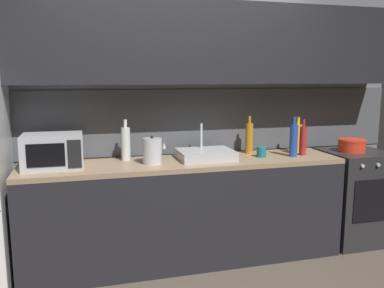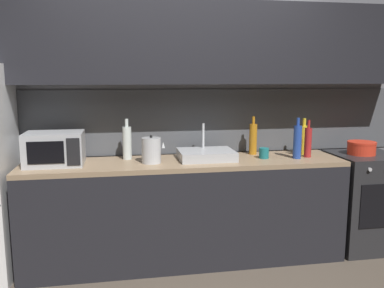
% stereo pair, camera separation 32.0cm
% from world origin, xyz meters
% --- Properties ---
extents(back_wall, '(4.49, 0.44, 2.50)m').
position_xyz_m(back_wall, '(0.00, 1.20, 1.55)').
color(back_wall, slate).
rests_on(back_wall, ground).
extents(counter_run, '(2.75, 0.60, 0.90)m').
position_xyz_m(counter_run, '(0.00, 0.90, 0.45)').
color(counter_run, black).
rests_on(counter_run, ground).
extents(oven_range, '(0.60, 0.62, 0.90)m').
position_xyz_m(oven_range, '(1.72, 0.90, 0.45)').
color(oven_range, '#232326').
rests_on(oven_range, ground).
extents(microwave, '(0.46, 0.35, 0.27)m').
position_xyz_m(microwave, '(-1.08, 0.92, 1.04)').
color(microwave, '#A8AAAF').
rests_on(microwave, counter_run).
extents(sink_basin, '(0.48, 0.38, 0.30)m').
position_xyz_m(sink_basin, '(0.19, 0.93, 0.94)').
color(sink_basin, '#ADAFB5').
rests_on(sink_basin, counter_run).
extents(kettle, '(0.20, 0.16, 0.24)m').
position_xyz_m(kettle, '(-0.29, 0.86, 1.01)').
color(kettle, '#B7BABF').
rests_on(kettle, counter_run).
extents(wine_bottle_blue, '(0.07, 0.07, 0.36)m').
position_xyz_m(wine_bottle_blue, '(0.99, 0.83, 1.05)').
color(wine_bottle_blue, '#234299').
rests_on(wine_bottle_blue, counter_run).
extents(wine_bottle_amber, '(0.07, 0.07, 0.35)m').
position_xyz_m(wine_bottle_amber, '(0.67, 1.09, 1.05)').
color(wine_bottle_amber, '#B27019').
rests_on(wine_bottle_amber, counter_run).
extents(wine_bottle_yellow, '(0.08, 0.08, 0.34)m').
position_xyz_m(wine_bottle_yellow, '(1.13, 1.01, 1.04)').
color(wine_bottle_yellow, gold).
rests_on(wine_bottle_yellow, counter_run).
extents(wine_bottle_clear, '(0.08, 0.08, 0.36)m').
position_xyz_m(wine_bottle_clear, '(-0.49, 1.05, 1.05)').
color(wine_bottle_clear, silver).
rests_on(wine_bottle_clear, counter_run).
extents(wine_bottle_red, '(0.06, 0.06, 0.33)m').
position_xyz_m(wine_bottle_red, '(1.11, 0.87, 1.04)').
color(wine_bottle_red, '#A82323').
rests_on(wine_bottle_red, counter_run).
extents(mug_teal, '(0.09, 0.09, 0.09)m').
position_xyz_m(mug_teal, '(0.70, 0.88, 0.95)').
color(mug_teal, '#19666B').
rests_on(mug_teal, counter_run).
extents(cooking_pot, '(0.26, 0.26, 0.12)m').
position_xyz_m(cooking_pot, '(1.66, 0.90, 0.96)').
color(cooking_pot, red).
rests_on(cooking_pot, oven_range).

